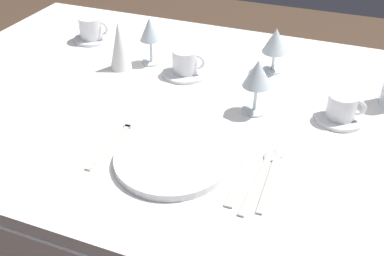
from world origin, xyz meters
TOP-DOWN VIEW (x-y plane):
  - dining_table at (0.00, 0.00)m, footprint 1.80×1.11m
  - dinner_plate at (0.00, -0.27)m, footprint 0.26×0.26m
  - fork_outer at (-0.16, -0.25)m, footprint 0.02×0.22m
  - dinner_knife at (0.16, -0.26)m, footprint 0.02×0.22m
  - spoon_soup at (0.20, -0.24)m, footprint 0.03×0.23m
  - spoon_dessert at (0.22, -0.22)m, footprint 0.03×0.23m
  - saucer_left at (0.34, 0.05)m, footprint 0.13×0.13m
  - coffee_cup_left at (0.34, 0.05)m, footprint 0.10×0.08m
  - saucer_right at (-0.54, 0.26)m, footprint 0.13×0.13m
  - coffee_cup_right at (-0.54, 0.26)m, footprint 0.11×0.08m
  - saucer_far at (-0.13, 0.14)m, footprint 0.14×0.14m
  - coffee_cup_far at (-0.13, 0.14)m, footprint 0.10×0.08m
  - wine_glass_centre at (-0.27, 0.18)m, footprint 0.07×0.07m
  - wine_glass_left at (0.12, 0.01)m, footprint 0.08×0.08m
  - wine_glass_right at (0.11, 0.26)m, footprint 0.08×0.08m
  - napkin_folded at (-0.34, 0.11)m, footprint 0.07×0.07m

SIDE VIEW (x-z plane):
  - dining_table at x=0.00m, z-range 0.29..1.03m
  - spoon_soup at x=0.20m, z-range 0.74..0.75m
  - spoon_dessert at x=0.22m, z-range 0.74..0.75m
  - fork_outer at x=-0.16m, z-range 0.74..0.74m
  - dinner_knife at x=0.16m, z-range 0.74..0.74m
  - saucer_left at x=0.34m, z-range 0.74..0.75m
  - saucer_right at x=-0.54m, z-range 0.74..0.75m
  - saucer_far at x=-0.13m, z-range 0.74..0.75m
  - dinner_plate at x=0.00m, z-range 0.74..0.76m
  - coffee_cup_left at x=0.34m, z-range 0.75..0.81m
  - coffee_cup_far at x=-0.13m, z-range 0.75..0.82m
  - coffee_cup_right at x=-0.54m, z-range 0.75..0.82m
  - napkin_folded at x=-0.34m, z-range 0.74..0.89m
  - wine_glass_right at x=0.11m, z-range 0.77..0.91m
  - wine_glass_centre at x=-0.27m, z-range 0.77..0.92m
  - wine_glass_left at x=0.12m, z-range 0.77..0.92m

